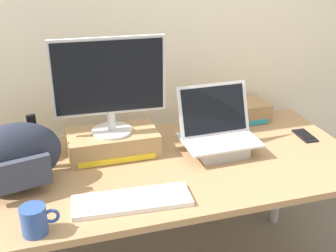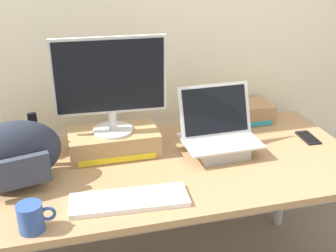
% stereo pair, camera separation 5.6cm
% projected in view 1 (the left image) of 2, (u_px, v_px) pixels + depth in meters
% --- Properties ---
extents(back_wall, '(7.00, 0.10, 2.60)m').
position_uv_depth(back_wall, '(138.00, 13.00, 2.13)').
color(back_wall, silver).
rests_on(back_wall, ground).
extents(desk, '(1.72, 0.82, 0.73)m').
position_uv_depth(desk, '(168.00, 176.00, 1.95)').
color(desk, '#A87F56').
rests_on(desk, ground).
extents(toner_box_yellow, '(0.40, 0.22, 0.11)m').
position_uv_depth(toner_box_yellow, '(113.00, 143.00, 1.98)').
color(toner_box_yellow, '#A88456').
rests_on(toner_box_yellow, desk).
extents(desktop_monitor, '(0.49, 0.18, 0.43)m').
position_uv_depth(desktop_monitor, '(109.00, 83.00, 1.86)').
color(desktop_monitor, silver).
rests_on(desktop_monitor, toner_box_yellow).
extents(open_laptop, '(0.35, 0.25, 0.30)m').
position_uv_depth(open_laptop, '(218.00, 139.00, 1.99)').
color(open_laptop, '#ADADB2').
rests_on(open_laptop, desk).
extents(external_keyboard, '(0.46, 0.18, 0.02)m').
position_uv_depth(external_keyboard, '(132.00, 201.00, 1.63)').
color(external_keyboard, white).
rests_on(external_keyboard, desk).
extents(messenger_backpack, '(0.41, 0.29, 0.27)m').
position_uv_depth(messenger_backpack, '(14.00, 157.00, 1.70)').
color(messenger_backpack, '#232838').
rests_on(messenger_backpack, desk).
extents(coffee_mug, '(0.13, 0.09, 0.10)m').
position_uv_depth(coffee_mug, '(35.00, 220.00, 1.46)').
color(coffee_mug, '#2D4C93').
rests_on(coffee_mug, desk).
extents(cell_phone, '(0.07, 0.15, 0.01)m').
position_uv_depth(cell_phone, '(305.00, 136.00, 2.16)').
color(cell_phone, black).
rests_on(cell_phone, desk).
extents(plush_toy, '(0.11, 0.11, 0.11)m').
position_uv_depth(plush_toy, '(40.00, 146.00, 1.95)').
color(plush_toy, gold).
rests_on(plush_toy, desk).
extents(toner_box_cyan, '(0.32, 0.18, 0.10)m').
position_uv_depth(toner_box_cyan, '(238.00, 112.00, 2.33)').
color(toner_box_cyan, '#9E7A51').
rests_on(toner_box_cyan, desk).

